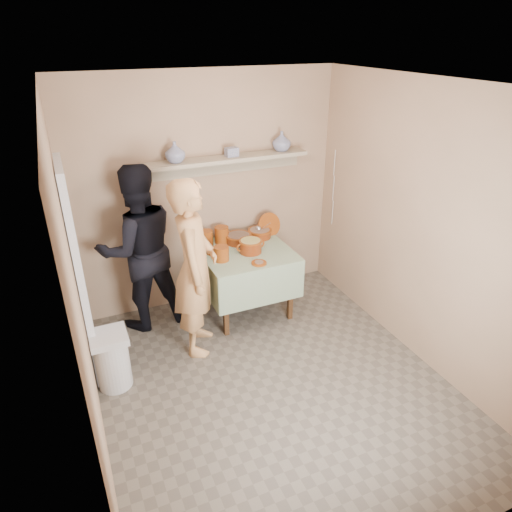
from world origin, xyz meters
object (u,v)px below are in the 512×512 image
person_cook (195,269)px  person_helper (139,249)px  cazuela_rice (251,245)px  trash_bin (112,360)px  serving_table (245,260)px

person_cook → person_helper: bearing=53.3°
cazuela_rice → trash_bin: 1.82m
person_cook → trash_bin: person_cook is taller
person_helper → trash_bin: bearing=56.5°
person_helper → trash_bin: (-0.48, -0.91, -0.61)m
person_helper → serving_table: 1.15m
person_cook → trash_bin: size_ratio=3.18×
serving_table → trash_bin: serving_table is taller
person_helper → serving_table: (1.10, -0.21, -0.25)m
person_cook → cazuela_rice: (0.73, 0.36, -0.05)m
serving_table → trash_bin: size_ratio=1.74×
person_cook → serving_table: 0.86m
person_cook → trash_bin: (-0.88, -0.26, -0.61)m
person_cook → trash_bin: 1.11m
person_helper → cazuela_rice: (1.14, -0.28, -0.05)m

